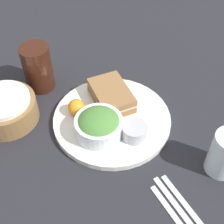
% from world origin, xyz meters
% --- Properties ---
extents(ground_plane, '(4.00, 4.00, 0.00)m').
position_xyz_m(ground_plane, '(0.00, 0.00, 0.00)').
color(ground_plane, '#232328').
extents(plate, '(0.30, 0.30, 0.02)m').
position_xyz_m(plate, '(0.00, 0.00, 0.01)').
color(plate, white).
rests_on(plate, ground_plane).
extents(sandwich, '(0.15, 0.13, 0.04)m').
position_xyz_m(sandwich, '(0.06, -0.00, 0.04)').
color(sandwich, olive).
rests_on(sandwich, plate).
extents(salad_bowl, '(0.12, 0.12, 0.06)m').
position_xyz_m(salad_bowl, '(-0.05, 0.03, 0.05)').
color(salad_bowl, white).
rests_on(salad_bowl, plate).
extents(dressing_cup, '(0.06, 0.06, 0.04)m').
position_xyz_m(dressing_cup, '(-0.06, -0.05, 0.03)').
color(dressing_cup, '#B7B7BC').
rests_on(dressing_cup, plate).
extents(orange_wedge, '(0.04, 0.04, 0.04)m').
position_xyz_m(orange_wedge, '(0.02, 0.09, 0.04)').
color(orange_wedge, orange).
rests_on(orange_wedge, plate).
extents(drink_glass, '(0.08, 0.08, 0.13)m').
position_xyz_m(drink_glass, '(0.15, 0.20, 0.07)').
color(drink_glass, '#38190F').
rests_on(drink_glass, ground_plane).
extents(bread_basket, '(0.16, 0.16, 0.07)m').
position_xyz_m(bread_basket, '(0.02, 0.27, 0.04)').
color(bread_basket, olive).
rests_on(bread_basket, ground_plane).
extents(fork, '(0.18, 0.10, 0.01)m').
position_xyz_m(fork, '(-0.26, -0.15, 0.00)').
color(fork, silver).
rests_on(fork, ground_plane).
extents(knife, '(0.19, 0.11, 0.01)m').
position_xyz_m(knife, '(-0.26, -0.14, 0.00)').
color(knife, silver).
rests_on(knife, ground_plane).
extents(spoon, '(0.16, 0.09, 0.01)m').
position_xyz_m(spoon, '(-0.27, -0.12, 0.00)').
color(spoon, silver).
rests_on(spoon, ground_plane).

